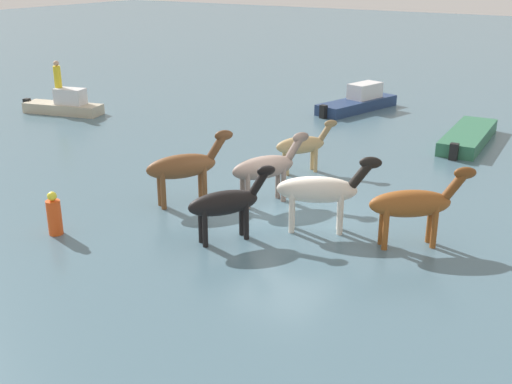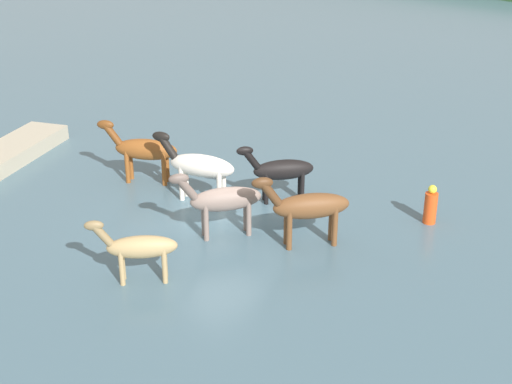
# 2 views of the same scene
# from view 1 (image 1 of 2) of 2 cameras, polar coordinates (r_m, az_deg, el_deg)

# --- Properties ---
(ground_plane) EXTENTS (140.02, 140.02, 0.00)m
(ground_plane) POSITION_cam_1_polar(r_m,az_deg,el_deg) (17.32, 2.37, -1.94)
(ground_plane) COLOR #476675
(horse_dun_straggler) EXTENTS (1.52, 2.36, 1.93)m
(horse_dun_straggler) POSITION_cam_1_polar(r_m,az_deg,el_deg) (17.72, 0.91, 2.25)
(horse_dun_straggler) COLOR gray
(horse_dun_straggler) RESTS_ON ground_plane
(horse_dark_mare) EXTENTS (1.74, 2.39, 2.02)m
(horse_dark_mare) POSITION_cam_1_polar(r_m,az_deg,el_deg) (17.76, -6.46, 2.33)
(horse_dark_mare) COLOR brown
(horse_dark_mare) RESTS_ON ground_plane
(horse_chestnut_trailing) EXTENTS (2.49, 1.54, 2.02)m
(horse_chestnut_trailing) POSITION_cam_1_polar(r_m,az_deg,el_deg) (15.89, 5.85, 0.17)
(horse_chestnut_trailing) COLOR silver
(horse_chestnut_trailing) RESTS_ON ground_plane
(horse_gray_outer) EXTENTS (1.56, 1.90, 1.66)m
(horse_gray_outer) POSITION_cam_1_polar(r_m,az_deg,el_deg) (20.45, 4.23, 4.25)
(horse_gray_outer) COLOR tan
(horse_gray_outer) RESTS_ON ground_plane
(horse_lead) EXTENTS (1.56, 2.13, 1.80)m
(horse_lead) POSITION_cam_1_polar(r_m,az_deg,el_deg) (15.34, -2.68, -0.98)
(horse_lead) COLOR black
(horse_lead) RESTS_ON ground_plane
(horse_rear_stallion) EXTENTS (2.26, 1.85, 1.98)m
(horse_rear_stallion) POSITION_cam_1_polar(r_m,az_deg,el_deg) (15.45, 14.06, -1.04)
(horse_rear_stallion) COLOR brown
(horse_rear_stallion) RESTS_ON ground_plane
(boat_tender_starboard) EXTENTS (3.88, 1.88, 1.31)m
(boat_tender_starboard) POSITION_cam_1_polar(r_m,az_deg,el_deg) (29.88, -16.93, 7.35)
(boat_tender_starboard) COLOR #B7AD93
(boat_tender_starboard) RESTS_ON ground_plane
(boat_skiff_near) EXTENTS (1.61, 4.97, 0.74)m
(boat_skiff_near) POSITION_cam_1_polar(r_m,az_deg,el_deg) (25.23, 18.59, 4.58)
(boat_skiff_near) COLOR #2D6B4C
(boat_skiff_near) RESTS_ON ground_plane
(boat_motor_center) EXTENTS (2.34, 4.70, 1.33)m
(boat_motor_center) POSITION_cam_1_polar(r_m,az_deg,el_deg) (29.72, 9.22, 7.92)
(boat_motor_center) COLOR navy
(boat_motor_center) RESTS_ON ground_plane
(person_spotter_bow) EXTENTS (0.32, 0.32, 1.19)m
(person_spotter_bow) POSITION_cam_1_polar(r_m,az_deg,el_deg) (29.81, -17.51, 10.03)
(person_spotter_bow) COLOR yellow
(person_spotter_bow) RESTS_ON boat_tender_starboard
(buoy_channel_marker) EXTENTS (0.36, 0.36, 1.14)m
(buoy_channel_marker) POSITION_cam_1_polar(r_m,az_deg,el_deg) (16.64, -17.76, -2.01)
(buoy_channel_marker) COLOR #E54C19
(buoy_channel_marker) RESTS_ON ground_plane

